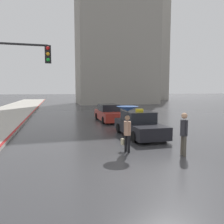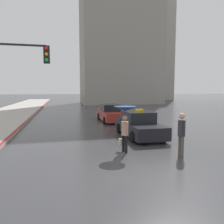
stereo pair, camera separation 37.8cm
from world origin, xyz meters
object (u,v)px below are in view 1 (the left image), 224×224
object	(u,v)px
taxi	(139,125)
traffic_light	(9,72)
sedan_red	(109,113)
pedestrian_man	(184,130)
pedestrian_with_umbrella	(127,116)

from	to	relation	value
taxi	traffic_light	size ratio (longest dim) A/B	0.90
sedan_red	pedestrian_man	xyz separation A→B (m)	(0.48, -10.92, 0.41)
traffic_light	pedestrian_with_umbrella	bearing A→B (deg)	-19.11
taxi	pedestrian_with_umbrella	bearing A→B (deg)	59.84
pedestrian_with_umbrella	taxi	bearing A→B (deg)	-48.25
pedestrian_with_umbrella	pedestrian_man	size ratio (longest dim) A/B	1.13
pedestrian_man	traffic_light	bearing A→B (deg)	-110.30
pedestrian_man	taxi	bearing A→B (deg)	-174.25
sedan_red	taxi	bearing A→B (deg)	91.39
sedan_red	traffic_light	size ratio (longest dim) A/B	0.93
taxi	pedestrian_with_umbrella	world-z (taller)	pedestrian_with_umbrella
taxi	sedan_red	xyz separation A→B (m)	(-0.16, 6.71, 0.01)
taxi	pedestrian_with_umbrella	size ratio (longest dim) A/B	2.23
sedan_red	traffic_light	world-z (taller)	traffic_light
taxi	pedestrian_with_umbrella	xyz separation A→B (m)	(-1.80, -3.10, 0.94)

